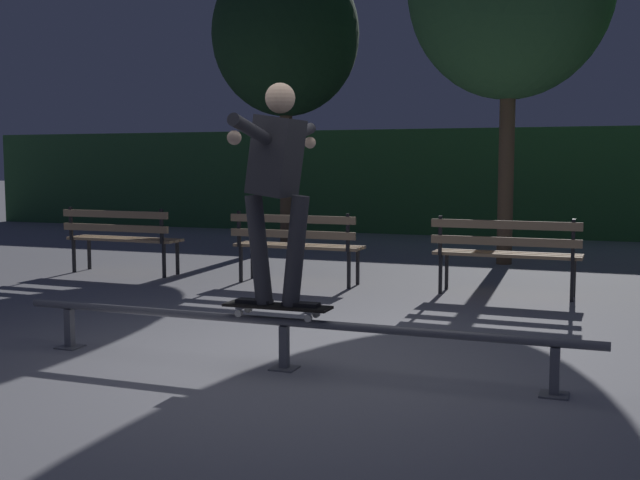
# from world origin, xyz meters

# --- Properties ---
(ground_plane) EXTENTS (90.00, 90.00, 0.00)m
(ground_plane) POSITION_xyz_m (0.00, 0.00, 0.00)
(ground_plane) COLOR gray
(hedge_backdrop) EXTENTS (24.00, 1.20, 2.14)m
(hedge_backdrop) POSITION_xyz_m (0.00, 10.96, 1.07)
(hedge_backdrop) COLOR #2D5B33
(hedge_backdrop) RESTS_ON ground
(grind_rail) EXTENTS (4.35, 0.18, 0.37)m
(grind_rail) POSITION_xyz_m (0.00, -0.15, 0.29)
(grind_rail) COLOR slate
(grind_rail) RESTS_ON ground
(skateboard) EXTENTS (0.78, 0.20, 0.09)m
(skateboard) POSITION_xyz_m (-0.05, -0.15, 0.45)
(skateboard) COLOR black
(skateboard) RESTS_ON grind_rail
(skateboarder) EXTENTS (0.62, 1.41, 1.56)m
(skateboarder) POSITION_xyz_m (-0.05, -0.15, 1.38)
(skateboarder) COLOR black
(skateboarder) RESTS_ON skateboard
(park_bench_leftmost) EXTENTS (1.61, 0.44, 0.88)m
(park_bench_leftmost) POSITION_xyz_m (-3.87, 3.49, 0.54)
(park_bench_leftmost) COLOR black
(park_bench_leftmost) RESTS_ON ground
(park_bench_left_center) EXTENTS (1.61, 0.44, 0.88)m
(park_bench_left_center) POSITION_xyz_m (-1.39, 3.49, 0.54)
(park_bench_left_center) COLOR black
(park_bench_left_center) RESTS_ON ground
(park_bench_right_center) EXTENTS (1.61, 0.44, 0.88)m
(park_bench_right_center) POSITION_xyz_m (1.09, 3.49, 0.54)
(park_bench_right_center) COLOR black
(park_bench_right_center) RESTS_ON ground
(tree_far_left) EXTENTS (2.53, 2.53, 5.04)m
(tree_far_left) POSITION_xyz_m (-3.20, 7.48, 3.64)
(tree_far_left) COLOR brown
(tree_far_left) RESTS_ON ground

